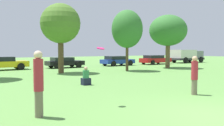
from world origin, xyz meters
TOP-DOWN VIEW (x-y plane):
  - ground_plane at (0.00, 0.00)m, footprint 120.00×120.00m
  - person_thrower at (-4.37, 2.59)m, footprint 0.28×0.28m
  - person_catcher at (2.31, 2.49)m, footprint 0.29×0.29m
  - frisbee at (-2.11, 2.95)m, footprint 0.28×0.27m
  - bystander_sitting at (-0.38, 7.66)m, footprint 0.47×0.39m
  - tree_2 at (0.87, 14.97)m, footprint 3.33×3.33m
  - tree_3 at (6.91, 13.83)m, footprint 2.90×2.90m
  - tree_4 at (12.68, 14.32)m, footprint 4.02×4.02m
  - parked_car_yellow at (-2.78, 20.84)m, footprint 4.37×2.08m
  - parked_car_black at (3.30, 20.57)m, footprint 4.06×2.11m
  - parked_car_blue at (10.20, 20.50)m, footprint 4.19×2.20m
  - parked_car_red at (16.16, 20.09)m, footprint 4.53×2.10m
  - delivery_truck_grey at (23.12, 20.61)m, footprint 5.96×2.56m

SIDE VIEW (x-z plane):
  - ground_plane at x=0.00m, z-range 0.00..0.00m
  - bystander_sitting at x=-0.38m, z-range -0.10..0.92m
  - parked_car_black at x=3.30m, z-range 0.05..1.20m
  - parked_car_blue at x=10.20m, z-range 0.04..1.23m
  - parked_car_red at x=16.16m, z-range 0.04..1.27m
  - parked_car_yellow at x=-2.78m, z-range 0.04..1.33m
  - person_catcher at x=2.31m, z-range 0.03..1.72m
  - person_thrower at x=-4.37m, z-range 0.05..1.98m
  - delivery_truck_grey at x=23.12m, z-range 0.15..2.13m
  - frisbee at x=-2.11m, z-range 1.96..2.06m
  - tree_3 at x=6.91m, z-range 1.05..6.71m
  - tree_4 at x=12.68m, z-range 1.16..6.87m
  - tree_2 at x=0.87m, z-range 1.20..7.03m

